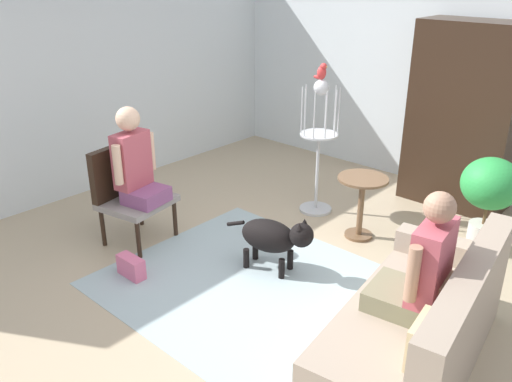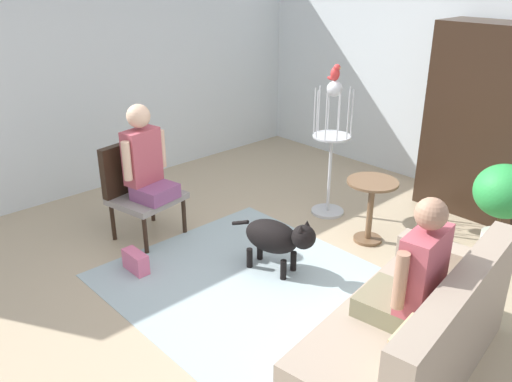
{
  "view_description": "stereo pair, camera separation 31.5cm",
  "coord_description": "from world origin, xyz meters",
  "px_view_note": "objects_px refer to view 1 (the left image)",
  "views": [
    {
      "loc": [
        2.53,
        -3.05,
        2.58
      ],
      "look_at": [
        -0.05,
        -0.21,
        0.92
      ],
      "focal_mm": 37.37,
      "sensor_mm": 36.0,
      "label": 1
    },
    {
      "loc": [
        2.75,
        -2.83,
        2.58
      ],
      "look_at": [
        -0.05,
        -0.21,
        0.92
      ],
      "focal_mm": 37.37,
      "sensor_mm": 36.0,
      "label": 2
    }
  ],
  "objects_px": {
    "potted_plant": "(490,190)",
    "handbag": "(131,267)",
    "couch": "(421,327)",
    "armoire_cabinet": "(464,117)",
    "dog": "(274,236)",
    "person_on_armchair": "(135,162)",
    "round_end_table": "(362,198)",
    "bird_cage_stand": "(319,145)",
    "armchair": "(127,187)",
    "parrot": "(322,72)",
    "person_on_couch": "(422,268)"
  },
  "relations": [
    {
      "from": "armchair",
      "to": "person_on_couch",
      "type": "distance_m",
      "value": 2.98
    },
    {
      "from": "bird_cage_stand",
      "to": "dog",
      "type": "bearing_deg",
      "value": -69.83
    },
    {
      "from": "round_end_table",
      "to": "armoire_cabinet",
      "type": "relative_size",
      "value": 0.32
    },
    {
      "from": "armoire_cabinet",
      "to": "handbag",
      "type": "height_order",
      "value": "armoire_cabinet"
    },
    {
      "from": "armoire_cabinet",
      "to": "parrot",
      "type": "bearing_deg",
      "value": -129.49
    },
    {
      "from": "round_end_table",
      "to": "bird_cage_stand",
      "type": "height_order",
      "value": "bird_cage_stand"
    },
    {
      "from": "armchair",
      "to": "handbag",
      "type": "relative_size",
      "value": 3.4
    },
    {
      "from": "couch",
      "to": "armoire_cabinet",
      "type": "height_order",
      "value": "armoire_cabinet"
    },
    {
      "from": "person_on_armchair",
      "to": "round_end_table",
      "type": "distance_m",
      "value": 2.23
    },
    {
      "from": "couch",
      "to": "parrot",
      "type": "xyz_separation_m",
      "value": [
        -2.01,
        1.53,
        1.25
      ]
    },
    {
      "from": "round_end_table",
      "to": "armoire_cabinet",
      "type": "xyz_separation_m",
      "value": [
        0.34,
        1.46,
        0.59
      ]
    },
    {
      "from": "potted_plant",
      "to": "handbag",
      "type": "height_order",
      "value": "potted_plant"
    },
    {
      "from": "potted_plant",
      "to": "dog",
      "type": "bearing_deg",
      "value": -127.04
    },
    {
      "from": "person_on_couch",
      "to": "bird_cage_stand",
      "type": "relative_size",
      "value": 0.6
    },
    {
      "from": "armchair",
      "to": "potted_plant",
      "type": "distance_m",
      "value": 3.45
    },
    {
      "from": "bird_cage_stand",
      "to": "handbag",
      "type": "height_order",
      "value": "bird_cage_stand"
    },
    {
      "from": "armchair",
      "to": "parrot",
      "type": "xyz_separation_m",
      "value": [
        1.0,
        1.77,
        1.0
      ]
    },
    {
      "from": "couch",
      "to": "bird_cage_stand",
      "type": "relative_size",
      "value": 1.28
    },
    {
      "from": "handbag",
      "to": "person_on_armchair",
      "type": "bearing_deg",
      "value": 135.41
    },
    {
      "from": "couch",
      "to": "bird_cage_stand",
      "type": "distance_m",
      "value": 2.56
    },
    {
      "from": "person_on_couch",
      "to": "potted_plant",
      "type": "relative_size",
      "value": 0.95
    },
    {
      "from": "couch",
      "to": "round_end_table",
      "type": "xyz_separation_m",
      "value": [
        -1.31,
        1.33,
        0.12
      ]
    },
    {
      "from": "potted_plant",
      "to": "round_end_table",
      "type": "bearing_deg",
      "value": -150.87
    },
    {
      "from": "bird_cage_stand",
      "to": "parrot",
      "type": "bearing_deg",
      "value": -180.0
    },
    {
      "from": "couch",
      "to": "bird_cage_stand",
      "type": "bearing_deg",
      "value": 142.56
    },
    {
      "from": "dog",
      "to": "armoire_cabinet",
      "type": "distance_m",
      "value": 2.68
    },
    {
      "from": "person_on_armchair",
      "to": "handbag",
      "type": "bearing_deg",
      "value": -44.59
    },
    {
      "from": "person_on_armchair",
      "to": "round_end_table",
      "type": "relative_size",
      "value": 1.42
    },
    {
      "from": "couch",
      "to": "round_end_table",
      "type": "distance_m",
      "value": 1.87
    },
    {
      "from": "bird_cage_stand",
      "to": "potted_plant",
      "type": "relative_size",
      "value": 1.58
    },
    {
      "from": "person_on_couch",
      "to": "bird_cage_stand",
      "type": "xyz_separation_m",
      "value": [
        -1.96,
        1.56,
        0.01
      ]
    },
    {
      "from": "parrot",
      "to": "potted_plant",
      "type": "distance_m",
      "value": 1.98
    },
    {
      "from": "round_end_table",
      "to": "parrot",
      "type": "xyz_separation_m",
      "value": [
        -0.7,
        0.21,
        1.12
      ]
    },
    {
      "from": "person_on_couch",
      "to": "round_end_table",
      "type": "height_order",
      "value": "person_on_couch"
    },
    {
      "from": "parrot",
      "to": "potted_plant",
      "type": "bearing_deg",
      "value": 11.87
    },
    {
      "from": "bird_cage_stand",
      "to": "parrot",
      "type": "distance_m",
      "value": 0.78
    },
    {
      "from": "armchair",
      "to": "couch",
      "type": "bearing_deg",
      "value": 4.53
    },
    {
      "from": "person_on_armchair",
      "to": "bird_cage_stand",
      "type": "height_order",
      "value": "bird_cage_stand"
    },
    {
      "from": "bird_cage_stand",
      "to": "parrot",
      "type": "height_order",
      "value": "parrot"
    },
    {
      "from": "person_on_couch",
      "to": "handbag",
      "type": "height_order",
      "value": "person_on_couch"
    },
    {
      "from": "potted_plant",
      "to": "armoire_cabinet",
      "type": "relative_size",
      "value": 0.46
    },
    {
      "from": "handbag",
      "to": "armoire_cabinet",
      "type": "bearing_deg",
      "value": 67.7
    },
    {
      "from": "armchair",
      "to": "handbag",
      "type": "xyz_separation_m",
      "value": [
        0.61,
        -0.44,
        -0.45
      ]
    },
    {
      "from": "dog",
      "to": "handbag",
      "type": "bearing_deg",
      "value": -132.75
    },
    {
      "from": "bird_cage_stand",
      "to": "parrot",
      "type": "xyz_separation_m",
      "value": [
        -0.0,
        -0.0,
        0.78
      ]
    },
    {
      "from": "couch",
      "to": "armoire_cabinet",
      "type": "distance_m",
      "value": 3.04
    },
    {
      "from": "person_on_couch",
      "to": "bird_cage_stand",
      "type": "bearing_deg",
      "value": 141.43
    },
    {
      "from": "armchair",
      "to": "bird_cage_stand",
      "type": "distance_m",
      "value": 2.05
    },
    {
      "from": "round_end_table",
      "to": "handbag",
      "type": "distance_m",
      "value": 2.3
    },
    {
      "from": "person_on_armchair",
      "to": "potted_plant",
      "type": "distance_m",
      "value": 3.33
    }
  ]
}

